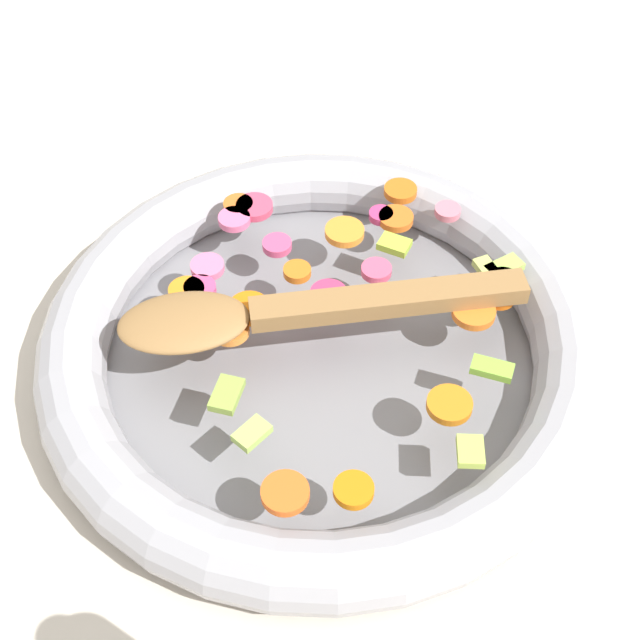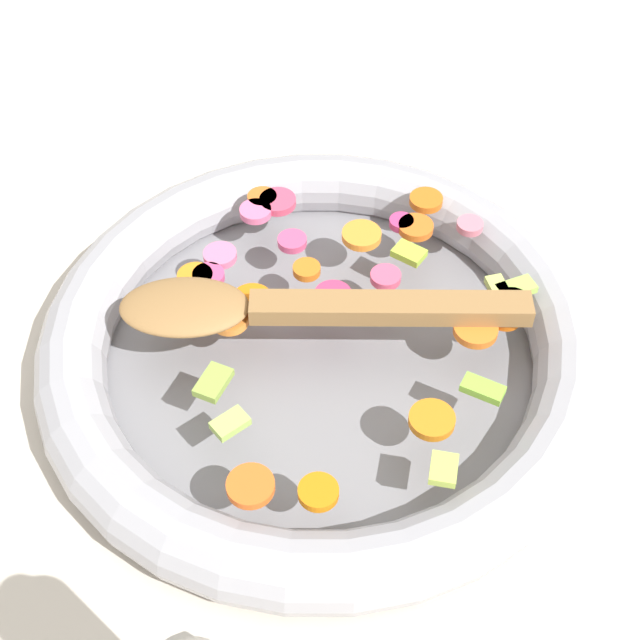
{
  "view_description": "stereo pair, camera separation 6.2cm",
  "coord_description": "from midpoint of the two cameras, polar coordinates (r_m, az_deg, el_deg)",
  "views": [
    {
      "loc": [
        0.3,
        0.28,
        0.52
      ],
      "look_at": [
        0.0,
        0.0,
        0.05
      ],
      "focal_mm": 50.0,
      "sensor_mm": 36.0,
      "label": 1
    },
    {
      "loc": [
        0.26,
        0.32,
        0.52
      ],
      "look_at": [
        0.0,
        0.0,
        0.05
      ],
      "focal_mm": 50.0,
      "sensor_mm": 36.0,
      "label": 2
    }
  ],
  "objects": [
    {
      "name": "wooden_spoon",
      "position": [
        0.61,
        0.25,
        0.65
      ],
      "size": [
        0.24,
        0.21,
        0.01
      ],
      "color": "olive",
      "rests_on": "chopped_vegetables"
    },
    {
      "name": "chopped_vegetables",
      "position": [
        0.63,
        4.36,
        1.38
      ],
      "size": [
        0.3,
        0.3,
        0.01
      ],
      "color": "orange",
      "rests_on": "skillet"
    },
    {
      "name": "skillet",
      "position": [
        0.64,
        2.76,
        -1.8
      ],
      "size": [
        0.4,
        0.4,
        0.05
      ],
      "color": "slate",
      "rests_on": "ground_plane"
    },
    {
      "name": "ground_plane",
      "position": [
        0.66,
        2.69,
        -3.02
      ],
      "size": [
        4.0,
        4.0,
        0.0
      ],
      "primitive_type": "plane",
      "color": "beige"
    }
  ]
}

